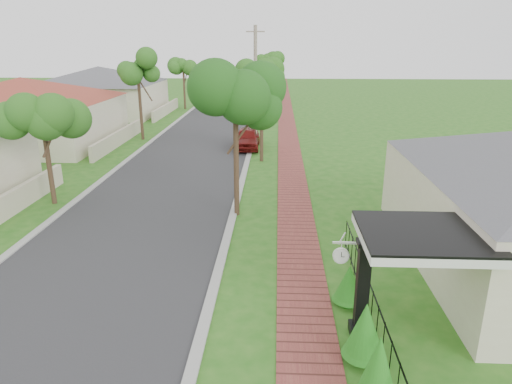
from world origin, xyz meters
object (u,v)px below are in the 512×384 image
(parked_car_red, at_px, (247,138))
(parked_car_white, at_px, (252,107))
(porch_post, at_px, (362,293))
(station_clock, at_px, (341,255))
(near_tree, at_px, (235,104))
(utility_pole, at_px, (255,87))

(parked_car_red, xyz_separation_m, parked_car_white, (-0.49, 15.23, -0.01))
(porch_post, bearing_deg, station_clock, 140.81)
(near_tree, distance_m, station_clock, 8.68)
(porch_post, distance_m, parked_car_white, 35.95)
(parked_car_red, distance_m, utility_pole, 3.41)
(parked_car_red, relative_size, utility_pole, 0.51)
(parked_car_white, bearing_deg, utility_pole, -91.26)
(parked_car_red, distance_m, station_clock, 20.39)
(parked_car_white, height_order, utility_pole, utility_pole)
(near_tree, bearing_deg, parked_car_red, 91.84)
(parked_car_white, relative_size, station_clock, 6.12)
(porch_post, xyz_separation_m, utility_pole, (-3.62, 21.00, 2.88))
(porch_post, distance_m, parked_car_red, 20.84)
(near_tree, bearing_deg, station_clock, -66.79)
(station_clock, bearing_deg, porch_post, -39.19)
(parked_car_white, height_order, station_clock, station_clock)
(porch_post, relative_size, station_clock, 3.74)
(parked_car_white, distance_m, utility_pole, 15.05)
(porch_post, relative_size, parked_car_white, 0.61)
(parked_car_white, distance_m, near_tree, 27.93)
(porch_post, distance_m, utility_pole, 21.50)
(parked_car_white, xyz_separation_m, station_clock, (4.15, -35.25, 1.27))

